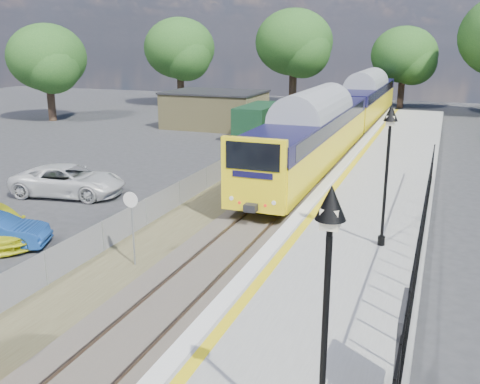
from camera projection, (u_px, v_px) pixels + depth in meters
The scene contains 13 objects.
ground at pixel (149, 327), 14.32m from camera, with size 120.00×120.00×0.00m, color #2D2D30.
track_bed at pixel (253, 215), 23.14m from camera, with size 5.90×80.00×0.29m.
platform at pixel (356, 234), 19.93m from camera, with size 5.00×70.00×0.90m, color gray.
platform_edge at pixel (303, 216), 20.51m from camera, with size 0.90×70.00×0.01m.
victorian_lamp_south at pixel (328, 266), 7.65m from camera, with size 0.44×0.44×4.60m.
victorian_lamp_north at pixel (389, 143), 16.70m from camera, with size 0.44×0.44×4.60m.
palisade_fence at pixel (416, 268), 13.56m from camera, with size 0.12×26.00×2.00m.
wire_fence at pixel (198, 183), 26.37m from camera, with size 0.06×52.00×1.20m.
outbuilding at pixel (223, 111), 45.67m from camera, with size 10.80×10.10×3.12m.
tree_line at pixel (389, 49), 49.73m from camera, with size 56.80×43.80×11.88m.
train at pixel (346, 111), 39.42m from camera, with size 2.82×40.83×3.51m.
speed_sign at pixel (132, 217), 17.67m from camera, with size 0.53×0.10×2.64m.
car_white at pixel (69, 181), 26.21m from camera, with size 2.52×5.46×1.52m, color silver.
Camera 1 is at (6.85, -11.05, 7.42)m, focal length 40.00 mm.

